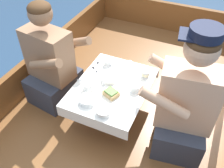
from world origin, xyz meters
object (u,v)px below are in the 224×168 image
at_px(person_starboard, 185,105).
at_px(sandwich, 111,93).
at_px(coffee_cup_starboard, 136,88).
at_px(tin_can, 146,74).
at_px(coffee_cup_port, 108,61).
at_px(coffee_cup_center, 88,86).
at_px(person_port, 51,65).

height_order(person_starboard, sandwich, person_starboard).
distance_m(coffee_cup_starboard, tin_can, 0.20).
bearing_deg(coffee_cup_port, coffee_cup_starboard, -32.82).
xyz_separation_m(person_starboard, coffee_cup_port, (-0.74, 0.30, -0.04)).
distance_m(coffee_cup_port, coffee_cup_center, 0.36).
xyz_separation_m(sandwich, coffee_cup_starboard, (0.15, 0.14, -0.01)).
bearing_deg(coffee_cup_starboard, sandwich, -137.51).
distance_m(person_port, coffee_cup_starboard, 0.78).
relative_size(coffee_cup_starboard, tin_can, 1.56).
height_order(sandwich, coffee_cup_center, sandwich).
relative_size(person_port, coffee_cup_port, 10.26).
bearing_deg(coffee_cup_starboard, person_starboard, -11.13).
bearing_deg(coffee_cup_center, coffee_cup_starboard, 21.65).
bearing_deg(person_starboard, sandwich, -1.91).
xyz_separation_m(sandwich, coffee_cup_port, (-0.19, 0.36, 0.00)).
distance_m(person_port, coffee_cup_center, 0.45).
bearing_deg(sandwich, coffee_cup_starboard, 42.49).
distance_m(person_port, sandwich, 0.64).
relative_size(sandwich, coffee_cup_starboard, 1.28).
bearing_deg(person_starboard, tin_can, -44.18).
height_order(sandwich, tin_can, sandwich).
relative_size(person_starboard, coffee_cup_center, 9.79).
distance_m(person_starboard, tin_can, 0.47).
bearing_deg(coffee_cup_starboard, tin_can, 85.99).
bearing_deg(coffee_cup_center, tin_can, 42.62).
relative_size(sandwich, tin_can, 1.99).
relative_size(sandwich, coffee_cup_center, 1.25).
bearing_deg(person_starboard, coffee_cup_port, -30.46).
xyz_separation_m(person_port, coffee_cup_center, (0.43, -0.11, 0.00)).
height_order(person_port, coffee_cup_port, person_port).
distance_m(sandwich, coffee_cup_starboard, 0.21).
distance_m(sandwich, tin_can, 0.38).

